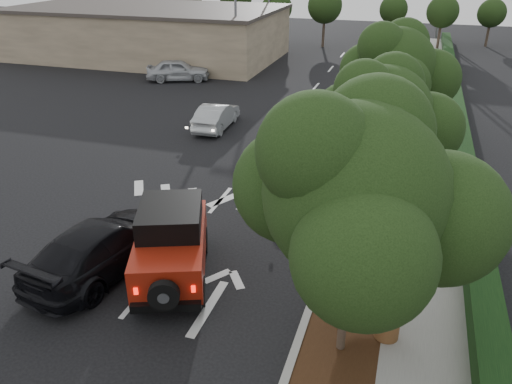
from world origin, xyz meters
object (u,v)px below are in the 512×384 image
at_px(red_jeep, 172,241).
at_px(speed_hump_sign, 342,275).
at_px(black_suv_oncoming, 103,246).
at_px(silver_suv_ahead, 313,177).

height_order(red_jeep, speed_hump_sign, speed_hump_sign).
bearing_deg(speed_hump_sign, black_suv_oncoming, 178.18).
bearing_deg(silver_suv_ahead, speed_hump_sign, -74.00).
bearing_deg(silver_suv_ahead, black_suv_oncoming, -125.22).
xyz_separation_m(red_jeep, black_suv_oncoming, (-2.05, -0.40, -0.33)).
height_order(silver_suv_ahead, speed_hump_sign, speed_hump_sign).
distance_m(silver_suv_ahead, speed_hump_sign, 7.84).
height_order(black_suv_oncoming, speed_hump_sign, speed_hump_sign).
bearing_deg(red_jeep, speed_hump_sign, -31.88).
relative_size(silver_suv_ahead, speed_hump_sign, 2.00).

